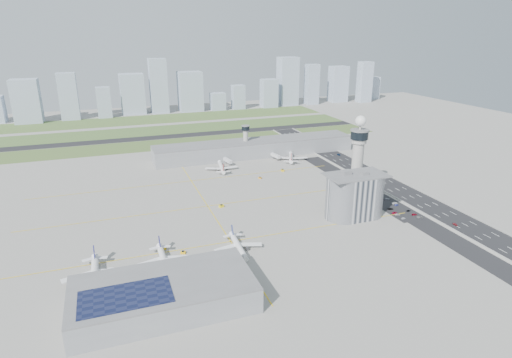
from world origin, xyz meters
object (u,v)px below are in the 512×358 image
object	(u,v)px
tug_4	(260,178)
tug_3	(221,206)
jet_bridge_far_1	(272,155)
car_lot_7	(414,214)
car_lot_2	(395,213)
tug_1	(204,259)
control_tower	(358,154)
car_lot_0	(404,218)
tug_2	(183,252)
car_lot_8	(408,211)
airplane_far_a	(221,165)
jet_bridge_near_2	(224,266)
secondary_tower	(246,138)
airplane_near_a	(94,271)
airplane_near_b	(164,257)
car_lot_1	(397,215)
jet_bridge_near_1	(168,276)
tug_5	(283,170)
car_lot_11	(387,199)
tug_0	(164,248)
car_lot_10	(395,203)
airplane_far_b	(291,154)
car_lot_4	(380,204)
admin_building	(355,196)
car_lot_6	(420,217)
car_lot_5	(375,200)
car_lot_3	(391,209)
jet_bridge_far_0	(225,160)
car_hw_0	(455,224)
car_hw_2	(339,155)
airplane_near_c	(239,243)

from	to	relation	value
tug_4	tug_3	bearing A→B (deg)	-175.18
jet_bridge_far_1	car_lot_7	distance (m)	172.58
car_lot_2	tug_1	bearing A→B (deg)	91.47
control_tower	car_lot_0	world-z (taller)	control_tower
tug_2	car_lot_8	size ratio (longest dim) A/B	0.87
airplane_far_a	jet_bridge_near_2	bearing A→B (deg)	174.20
secondary_tower	airplane_far_a	distance (m)	55.27
airplane_near_a	airplane_near_b	world-z (taller)	airplane_near_a
control_tower	car_lot_1	xyz separation A→B (m)	(10.08, -39.73, -34.44)
jet_bridge_near_1	tug_5	world-z (taller)	jet_bridge_near_1
control_tower	car_lot_11	distance (m)	42.23
jet_bridge_near_2	car_lot_7	xyz separation A→B (m)	(146.51, 25.50, -2.26)
jet_bridge_near_2	car_lot_11	xyz separation A→B (m)	(146.21, 56.80, -2.24)
tug_3	car_lot_8	world-z (taller)	tug_3
tug_0	airplane_far_a	bearing A→B (deg)	166.15
tug_5	car_lot_10	xyz separation A→B (m)	(48.28, -101.45, -0.42)
airplane_far_b	car_lot_4	xyz separation A→B (m)	(13.87, -130.83, -4.95)
admin_building	car_lot_0	distance (m)	37.22
airplane_near_a	car_lot_8	bearing A→B (deg)	95.62
car_lot_4	car_lot_7	bearing A→B (deg)	-152.30
tug_3	tug_4	size ratio (longest dim) A/B	1.24
jet_bridge_near_2	tug_5	xyz separation A→B (m)	(98.32, 149.12, -1.80)
tug_4	car_lot_4	xyz separation A→B (m)	(63.47, -86.50, -0.26)
tug_4	car_lot_6	xyz separation A→B (m)	(75.63, -116.25, -0.19)
car_lot_5	airplane_near_a	bearing A→B (deg)	110.19
car_lot_7	car_lot_10	bearing A→B (deg)	-3.87
tug_4	car_lot_3	bearing A→B (deg)	-97.02
car_lot_7	airplane_near_b	bearing A→B (deg)	89.15
car_lot_1	car_lot_10	xyz separation A→B (m)	(11.52, 18.39, 0.04)
jet_bridge_far_0	airplane_far_a	bearing A→B (deg)	-33.55
admin_building	tug_2	size ratio (longest dim) A/B	14.63
tug_2	car_hw_0	size ratio (longest dim) A/B	0.77
secondary_tower	tug_5	world-z (taller)	secondary_tower
tug_1	car_hw_2	distance (m)	246.37
car_lot_1	airplane_near_c	bearing A→B (deg)	101.80
airplane_near_c	jet_bridge_far_1	bearing A→B (deg)	155.11
airplane_near_c	tug_4	bearing A→B (deg)	156.78
car_lot_5	car_lot_10	world-z (taller)	car_lot_10
car_lot_5	jet_bridge_near_2	bearing A→B (deg)	120.87
tug_3	car_hw_2	world-z (taller)	tug_3
tug_4	car_lot_11	xyz separation A→B (m)	(74.87, -79.75, -0.20)
tug_1	car_hw_0	bearing A→B (deg)	11.46
tug_3	car_lot_7	bearing A→B (deg)	-133.52
admin_building	airplane_near_a	size ratio (longest dim) A/B	1.06
tug_5	car_lot_2	size ratio (longest dim) A/B	0.88
car_lot_1	car_lot_2	distance (m)	3.40
tug_4	car_lot_1	world-z (taller)	tug_4
car_lot_5	car_hw_2	bearing A→B (deg)	-10.05
airplane_near_a	jet_bridge_near_2	xyz separation A→B (m)	(65.76, -13.63, -2.68)
secondary_tower	car_lot_10	size ratio (longest dim) A/B	6.96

